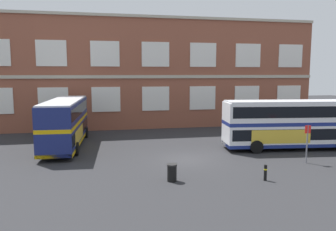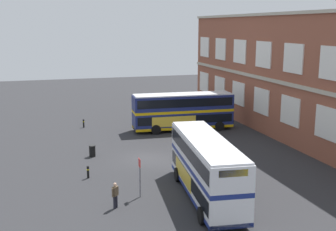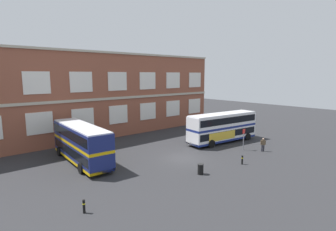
{
  "view_description": "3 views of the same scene",
  "coord_description": "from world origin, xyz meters",
  "views": [
    {
      "loc": [
        -6.05,
        -22.84,
        6.29
      ],
      "look_at": [
        -0.69,
        3.58,
        2.85
      ],
      "focal_mm": 35.2,
      "sensor_mm": 36.0,
      "label": 1
    },
    {
      "loc": [
        34.72,
        -8.64,
        11.4
      ],
      "look_at": [
        0.42,
        1.71,
        3.85
      ],
      "focal_mm": 45.82,
      "sensor_mm": 36.0,
      "label": 2
    },
    {
      "loc": [
        -20.22,
        -20.64,
        9.38
      ],
      "look_at": [
        0.16,
        2.77,
        4.59
      ],
      "focal_mm": 28.3,
      "sensor_mm": 36.0,
      "label": 3
    }
  ],
  "objects": [
    {
      "name": "double_decker_middle",
      "position": [
        9.34,
        1.68,
        2.15
      ],
      "size": [
        11.22,
        3.83,
        4.07
      ],
      "color": "silver",
      "rests_on": "ground"
    },
    {
      "name": "double_decker_near",
      "position": [
        -9.13,
        6.31,
        2.15
      ],
      "size": [
        3.35,
        11.13,
        4.07
      ],
      "color": "navy",
      "rests_on": "ground"
    },
    {
      "name": "brick_terminal_building",
      "position": [
        -2.78,
        17.98,
        6.19
      ],
      "size": [
        44.33,
        8.19,
        12.68
      ],
      "color": "brown",
      "rests_on": "ground"
    },
    {
      "name": "safety_bollard_east",
      "position": [
        3.34,
        -5.52,
        0.49
      ],
      "size": [
        0.19,
        0.19,
        0.95
      ],
      "color": "black",
      "rests_on": "ground"
    },
    {
      "name": "station_litter_bin",
      "position": [
        -2.1,
        -4.54,
        0.52
      ],
      "size": [
        0.6,
        0.6,
        1.03
      ],
      "color": "black",
      "rests_on": "ground"
    },
    {
      "name": "bus_stand_flag",
      "position": [
        8.04,
        -2.57,
        1.64
      ],
      "size": [
        0.44,
        0.1,
        2.7
      ],
      "color": "slate",
      "rests_on": "ground"
    },
    {
      "name": "ground_plane",
      "position": [
        0.0,
        2.0,
        0.0
      ],
      "size": [
        120.0,
        120.0,
        0.0
      ],
      "primitive_type": "plane",
      "color": "#2B2B2D"
    }
  ]
}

